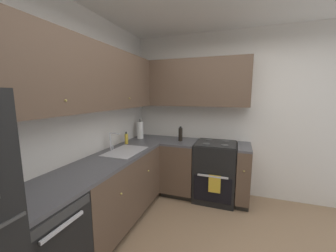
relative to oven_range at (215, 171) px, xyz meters
name	(u,v)px	position (x,y,z in m)	size (l,w,h in m)	color
wall_back	(64,126)	(-1.50, 1.46, 0.87)	(3.66, 0.05, 2.67)	silver
wall_right	(240,115)	(0.31, -0.33, 0.87)	(0.05, 3.63, 2.67)	silver
lower_cabinets_back	(115,191)	(-1.09, 1.14, -0.02)	(1.55, 0.62, 0.88)	brown
countertop_back	(114,157)	(-1.09, 1.14, 0.43)	(2.75, 0.60, 0.04)	#4C4C51
lower_cabinets_right	(196,170)	(-0.02, 0.31, -0.02)	(0.62, 1.35, 0.88)	brown
countertop_right	(197,143)	(-0.02, 0.31, 0.43)	(0.60, 1.35, 0.03)	#4C4C51
oven_range	(215,171)	(0.00, 0.00, 0.00)	(0.68, 0.62, 1.06)	black
upper_cabinets_back	(91,78)	(-1.25, 1.28, 1.39)	(2.43, 0.34, 0.74)	brown
upper_cabinets_right	(189,83)	(0.12, 0.49, 1.39)	(0.32, 1.90, 0.74)	brown
sink	(125,154)	(-0.87, 1.11, 0.41)	(0.60, 0.40, 0.10)	#B7B7BC
faucet	(112,140)	(-0.86, 1.32, 0.59)	(0.07, 0.16, 0.25)	silver
soap_bottle	(126,139)	(-0.49, 1.32, 0.53)	(0.05, 0.05, 0.19)	gold
paper_towel_roll	(140,130)	(-0.06, 1.30, 0.59)	(0.11, 0.11, 0.35)	white
oil_bottle	(180,134)	(-0.02, 0.58, 0.56)	(0.07, 0.07, 0.24)	black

